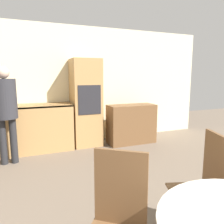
# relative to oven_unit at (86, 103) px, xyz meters

# --- Properties ---
(wall_back) EXTENTS (6.87, 0.05, 2.60)m
(wall_back) POSITION_rel_oven_unit_xyz_m (-0.32, 0.34, 0.37)
(wall_back) COLOR beige
(wall_back) RESTS_ON ground_plane
(kitchen_counter) EXTENTS (2.56, 0.60, 0.94)m
(kitchen_counter) POSITION_rel_oven_unit_xyz_m (-1.62, -0.01, -0.45)
(kitchen_counter) COLOR tan
(kitchen_counter) RESTS_ON ground_plane
(oven_unit) EXTENTS (0.60, 0.59, 1.87)m
(oven_unit) POSITION_rel_oven_unit_xyz_m (0.00, 0.00, 0.00)
(oven_unit) COLOR tan
(oven_unit) RESTS_ON ground_plane
(sideboard) EXTENTS (1.07, 0.45, 0.87)m
(sideboard) POSITION_rel_oven_unit_xyz_m (0.98, -0.26, -0.50)
(sideboard) COLOR brown
(sideboard) RESTS_ON ground_plane
(chair_far_left) EXTENTS (0.56, 0.56, 1.01)m
(chair_far_left) POSITION_rel_oven_unit_xyz_m (-0.71, -3.34, -0.38)
(chair_far_left) COLOR brown
(chair_far_left) RESTS_ON ground_plane
(chair_far_right) EXTENTS (0.51, 0.51, 1.01)m
(chair_far_right) POSITION_rel_oven_unit_xyz_m (0.23, -3.17, -0.38)
(chair_far_right) COLOR brown
(chair_far_right) RESTS_ON ground_plane
(person_standing) EXTENTS (0.37, 0.37, 1.67)m
(person_standing) POSITION_rel_oven_unit_xyz_m (-1.54, -0.53, 0.09)
(person_standing) COLOR #262628
(person_standing) RESTS_ON ground_plane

